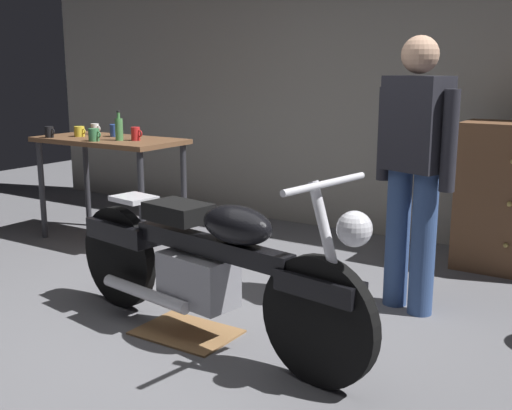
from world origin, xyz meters
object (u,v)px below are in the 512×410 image
(person_standing, at_px, (414,163))
(mug_black_matte, at_px, (49,132))
(mug_red_diner, at_px, (136,134))
(bottle, at_px, (119,129))
(mug_yellow_tall, at_px, (79,131))
(motorcycle, at_px, (206,263))
(mug_blue_enamel, at_px, (115,130))
(mug_green_speckled, at_px, (94,135))
(mug_white_ceramic, at_px, (95,129))

(person_standing, relative_size, mug_black_matte, 15.78)
(mug_red_diner, distance_m, bottle, 0.14)
(mug_black_matte, distance_m, mug_yellow_tall, 0.25)
(motorcycle, distance_m, mug_blue_enamel, 2.44)
(motorcycle, bearing_deg, mug_blue_enamel, 155.08)
(mug_black_matte, xyz_separation_m, mug_green_speckled, (0.52, 0.02, 0.00))
(mug_black_matte, bearing_deg, mug_yellow_tall, 52.64)
(person_standing, height_order, mug_green_speckled, person_standing)
(mug_green_speckled, bearing_deg, mug_white_ceramic, 135.91)
(mug_red_diner, bearing_deg, motorcycle, -36.61)
(mug_black_matte, relative_size, mug_green_speckled, 0.87)
(mug_red_diner, xyz_separation_m, mug_white_ceramic, (-0.65, 0.17, -0.01))
(mug_black_matte, distance_m, bottle, 0.68)
(mug_red_diner, xyz_separation_m, mug_black_matte, (-0.78, -0.23, -0.01))
(mug_green_speckled, bearing_deg, mug_black_matte, -178.29)
(mug_blue_enamel, distance_m, mug_white_ceramic, 0.29)
(mug_black_matte, bearing_deg, mug_green_speckled, 1.71)
(motorcycle, xyz_separation_m, person_standing, (0.78, 1.06, 0.48))
(person_standing, distance_m, mug_red_diner, 2.40)
(person_standing, height_order, mug_blue_enamel, person_standing)
(mug_yellow_tall, relative_size, bottle, 0.50)
(motorcycle, height_order, mug_blue_enamel, mug_blue_enamel)
(bottle, bearing_deg, motorcycle, -33.12)
(mug_red_diner, distance_m, mug_black_matte, 0.81)
(bottle, bearing_deg, mug_red_diner, 30.16)
(mug_white_ceramic, relative_size, mug_black_matte, 0.99)
(motorcycle, relative_size, mug_white_ceramic, 20.83)
(mug_blue_enamel, bearing_deg, bottle, -38.82)
(mug_blue_enamel, distance_m, bottle, 0.32)
(mug_blue_enamel, height_order, mug_yellow_tall, mug_blue_enamel)
(motorcycle, bearing_deg, mug_yellow_tall, 161.50)
(mug_red_diner, relative_size, bottle, 0.46)
(mug_white_ceramic, relative_size, mug_green_speckled, 0.86)
(mug_red_diner, distance_m, mug_white_ceramic, 0.67)
(person_standing, distance_m, mug_green_speckled, 2.65)
(mug_white_ceramic, bearing_deg, mug_red_diner, -14.32)
(person_standing, bearing_deg, mug_blue_enamel, 14.71)
(motorcycle, height_order, mug_white_ceramic, same)
(motorcycle, xyz_separation_m, mug_green_speckled, (-1.87, 0.99, 0.50))
(motorcycle, bearing_deg, person_standing, 62.68)
(mug_green_speckled, height_order, bottle, bottle)
(mug_yellow_tall, xyz_separation_m, mug_green_speckled, (0.37, -0.18, 0.01))
(mug_green_speckled, bearing_deg, person_standing, 1.57)
(mug_blue_enamel, relative_size, bottle, 0.50)
(mug_black_matte, bearing_deg, person_standing, 1.59)
(mug_black_matte, bearing_deg, mug_red_diner, 16.74)
(motorcycle, distance_m, mug_black_matte, 2.63)
(mug_blue_enamel, height_order, mug_green_speckled, mug_blue_enamel)
(motorcycle, distance_m, person_standing, 1.40)
(mug_black_matte, relative_size, mug_yellow_tall, 0.88)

